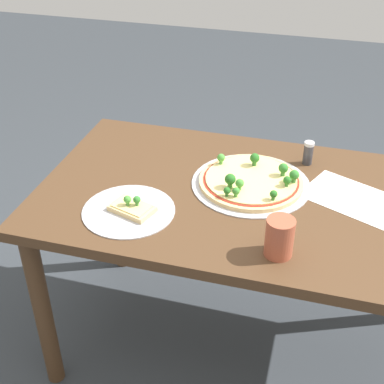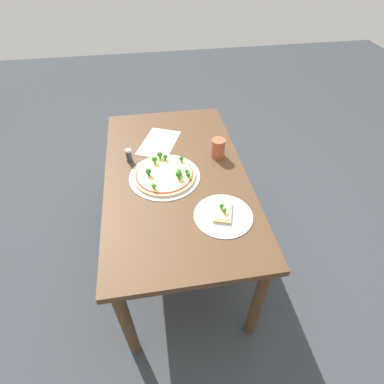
# 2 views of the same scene
# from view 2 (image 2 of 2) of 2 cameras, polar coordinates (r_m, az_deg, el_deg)

# --- Properties ---
(ground_plane) EXTENTS (8.00, 8.00, 0.00)m
(ground_plane) POSITION_cam_2_polar(r_m,az_deg,el_deg) (2.19, -2.44, -10.66)
(ground_plane) COLOR #33383D
(dining_table) EXTENTS (1.37, 0.78, 0.71)m
(dining_table) POSITION_cam_2_polar(r_m,az_deg,el_deg) (1.72, -3.04, 1.30)
(dining_table) COLOR #4C331E
(dining_table) RESTS_ON ground_plane
(pizza_tray_whole) EXTENTS (0.39, 0.39, 0.07)m
(pizza_tray_whole) POSITION_cam_2_polar(r_m,az_deg,el_deg) (1.64, -5.21, 3.37)
(pizza_tray_whole) COLOR #B7B7BC
(pizza_tray_whole) RESTS_ON dining_table
(pizza_tray_slice) EXTENTS (0.28, 0.28, 0.06)m
(pizza_tray_slice) POSITION_cam_2_polar(r_m,az_deg,el_deg) (1.44, 5.94, -4.15)
(pizza_tray_slice) COLOR #B7B7BC
(pizza_tray_slice) RESTS_ON dining_table
(drinking_cup) EXTENTS (0.08, 0.08, 0.11)m
(drinking_cup) POSITION_cam_2_polar(r_m,az_deg,el_deg) (1.76, 4.99, 8.31)
(drinking_cup) COLOR #AD5138
(drinking_cup) RESTS_ON dining_table
(condiment_shaker) EXTENTS (0.03, 0.03, 0.08)m
(condiment_shaker) POSITION_cam_2_polar(r_m,az_deg,el_deg) (1.75, -11.91, 6.80)
(condiment_shaker) COLOR #333338
(condiment_shaker) RESTS_ON dining_table
(paper_menu) EXTENTS (0.36, 0.30, 0.00)m
(paper_menu) POSITION_cam_2_polar(r_m,az_deg,el_deg) (1.91, -6.31, 9.34)
(paper_menu) COLOR white
(paper_menu) RESTS_ON dining_table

